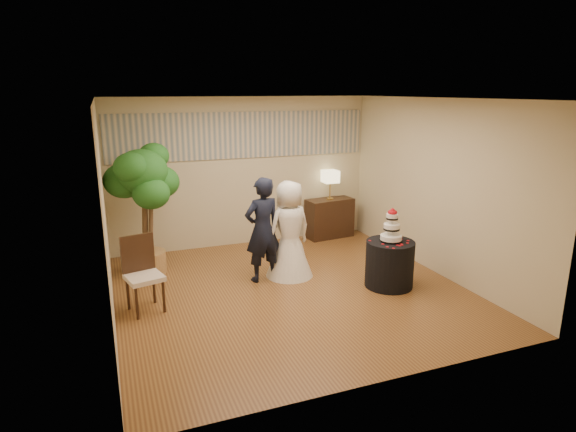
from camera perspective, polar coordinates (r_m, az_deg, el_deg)
name	(u,v)px	position (r m, az deg, el deg)	size (l,w,h in m)	color
floor	(291,291)	(7.29, 0.40, -8.83)	(5.00, 5.00, 0.00)	brown
ceiling	(292,99)	(6.68, 0.44, 13.75)	(5.00, 5.00, 0.00)	white
wall_back	(243,172)	(9.18, -5.32, 5.18)	(5.00, 0.06, 2.80)	#C8BA94
wall_front	(387,254)	(4.70, 11.67, -4.39)	(5.00, 0.06, 2.80)	#C8BA94
wall_left	(105,216)	(6.40, -20.90, 0.05)	(0.06, 5.00, 2.80)	#C8BA94
wall_right	(436,187)	(8.09, 17.17, 3.28)	(0.06, 5.00, 2.80)	#C8BA94
mural_border	(243,135)	(9.07, -5.39, 9.52)	(4.90, 0.02, 0.85)	#9A998C
groom	(263,230)	(7.42, -3.03, -1.65)	(0.60, 0.39, 1.65)	black
bride	(289,229)	(7.61, 0.17, -1.57)	(0.76, 0.76, 1.56)	white
cake_table	(389,264)	(7.49, 11.94, -5.57)	(0.73, 0.73, 0.71)	black
wedding_cake	(392,225)	(7.30, 12.19, -1.05)	(0.32, 0.32, 0.51)	white
console	(329,218)	(9.79, 4.92, -0.24)	(0.95, 0.42, 0.79)	black
table_lamp	(330,185)	(9.64, 5.01, 3.70)	(0.29, 0.29, 0.58)	beige
ficus_tree	(144,210)	(7.96, -16.66, 0.72)	(1.02, 1.02, 2.14)	#215F1E
side_chair	(144,275)	(6.75, -16.68, -6.75)	(0.47, 0.49, 1.03)	black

